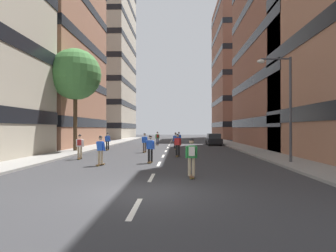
% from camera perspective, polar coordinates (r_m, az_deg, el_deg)
% --- Properties ---
extents(ground_plane, '(133.59, 133.59, 0.00)m').
position_cam_1_polar(ground_plane, '(32.30, -0.10, -4.38)').
color(ground_plane, '#333335').
extents(sidewalk_left, '(2.67, 61.23, 0.14)m').
position_cam_1_polar(sidewalk_left, '(36.35, -13.37, -3.82)').
color(sidewalk_left, gray).
rests_on(sidewalk_left, ground_plane).
extents(sidewalk_right, '(2.67, 61.23, 0.14)m').
position_cam_1_polar(sidewalk_right, '(35.79, 13.72, -3.87)').
color(sidewalk_right, gray).
rests_on(sidewalk_right, ground_plane).
extents(lane_markings, '(0.16, 52.20, 0.01)m').
position_cam_1_polar(lane_markings, '(33.04, -0.05, -4.29)').
color(lane_markings, silver).
rests_on(lane_markings, ground_plane).
extents(building_left_mid, '(13.33, 17.02, 33.72)m').
position_cam_1_polar(building_left_mid, '(41.89, -24.52, 20.19)').
color(building_left_mid, '#9E6B51').
rests_on(building_left_mid, ground_plane).
extents(building_left_far, '(13.33, 19.34, 36.77)m').
position_cam_1_polar(building_left_far, '(69.08, -13.12, 13.18)').
color(building_left_far, '#BCB29E').
rests_on(building_left_far, ground_plane).
extents(building_right_mid, '(13.33, 21.41, 24.06)m').
position_cam_1_polar(building_right_mid, '(39.46, 25.39, 14.13)').
color(building_right_mid, brown).
rests_on(building_right_mid, ground_plane).
extents(building_right_far, '(13.33, 18.37, 30.07)m').
position_cam_1_polar(building_right_far, '(67.79, 15.18, 10.55)').
color(building_right_far, brown).
rests_on(building_right_far, ground_plane).
extents(parked_car_near, '(1.82, 4.40, 1.52)m').
position_cam_1_polar(parked_car_near, '(38.76, 9.00, -2.68)').
color(parked_car_near, black).
rests_on(parked_car_near, ground_plane).
extents(street_tree_near, '(4.76, 4.76, 9.51)m').
position_cam_1_polar(street_tree_near, '(28.77, -17.82, 9.63)').
color(street_tree_near, '#4C3823').
rests_on(street_tree_near, sidewalk_left).
extents(streetlamp_right, '(2.13, 0.30, 6.50)m').
position_cam_1_polar(streetlamp_right, '(19.40, 22.02, 5.27)').
color(streetlamp_right, '#3F3F44').
rests_on(streetlamp_right, sidewalk_right).
extents(skater_0, '(0.56, 0.92, 1.78)m').
position_cam_1_polar(skater_0, '(21.60, -17.03, -3.62)').
color(skater_0, brown).
rests_on(skater_0, ground_plane).
extents(skater_1, '(0.55, 0.91, 1.78)m').
position_cam_1_polar(skater_1, '(26.50, -4.64, -3.11)').
color(skater_1, brown).
rests_on(skater_1, ground_plane).
extents(skater_2, '(0.53, 0.90, 1.78)m').
position_cam_1_polar(skater_2, '(12.98, 4.66, -5.76)').
color(skater_2, brown).
rests_on(skater_2, ground_plane).
extents(skater_3, '(0.57, 0.92, 1.78)m').
position_cam_1_polar(skater_3, '(35.73, 2.17, -2.42)').
color(skater_3, brown).
rests_on(skater_3, ground_plane).
extents(skater_4, '(0.56, 0.92, 1.78)m').
position_cam_1_polar(skater_4, '(22.68, 1.92, -3.56)').
color(skater_4, brown).
rests_on(skater_4, ground_plane).
extents(skater_5, '(0.57, 0.92, 1.78)m').
position_cam_1_polar(skater_5, '(17.62, -13.20, -4.44)').
color(skater_5, brown).
rests_on(skater_5, ground_plane).
extents(skater_6, '(0.55, 0.91, 1.78)m').
position_cam_1_polar(skater_6, '(18.49, -3.52, -4.26)').
color(skater_6, brown).
rests_on(skater_6, ground_plane).
extents(skater_7, '(0.54, 0.91, 1.78)m').
position_cam_1_polar(skater_7, '(30.40, 1.50, -2.77)').
color(skater_7, brown).
rests_on(skater_7, ground_plane).
extents(skater_8, '(0.54, 0.91, 1.78)m').
position_cam_1_polar(skater_8, '(29.64, -11.87, -2.82)').
color(skater_8, brown).
rests_on(skater_8, ground_plane).
extents(skater_9, '(0.57, 0.92, 1.78)m').
position_cam_1_polar(skater_9, '(37.80, -2.09, -2.27)').
color(skater_9, brown).
rests_on(skater_9, ground_plane).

